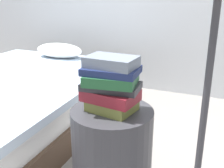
% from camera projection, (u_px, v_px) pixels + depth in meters
% --- Properties ---
extents(bed, '(1.58, 2.04, 0.62)m').
position_uv_depth(bed, '(15.00, 100.00, 2.48)').
color(bed, '#4C3828').
rests_on(bed, ground_plane).
extents(side_table, '(0.44, 0.44, 0.57)m').
position_uv_depth(side_table, '(112.00, 157.00, 1.53)').
color(side_table, '#333338').
rests_on(side_table, ground_plane).
extents(book_olive, '(0.26, 0.22, 0.06)m').
position_uv_depth(book_olive, '(111.00, 105.00, 1.42)').
color(book_olive, olive).
rests_on(book_olive, side_table).
extents(book_maroon, '(0.30, 0.22, 0.06)m').
position_uv_depth(book_maroon, '(110.00, 95.00, 1.40)').
color(book_maroon, maroon).
rests_on(book_maroon, book_olive).
extents(book_charcoal, '(0.30, 0.19, 0.04)m').
position_uv_depth(book_charcoal, '(111.00, 86.00, 1.40)').
color(book_charcoal, '#28282D').
rests_on(book_charcoal, book_maroon).
extents(book_forest, '(0.28, 0.24, 0.05)m').
position_uv_depth(book_forest, '(111.00, 79.00, 1.37)').
color(book_forest, '#1E512D').
rests_on(book_forest, book_charcoal).
extents(book_navy, '(0.29, 0.21, 0.04)m').
position_uv_depth(book_navy, '(111.00, 71.00, 1.36)').
color(book_navy, '#19234C').
rests_on(book_navy, book_forest).
extents(book_slate, '(0.26, 0.18, 0.05)m').
position_uv_depth(book_slate, '(111.00, 62.00, 1.34)').
color(book_slate, slate).
rests_on(book_slate, book_navy).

